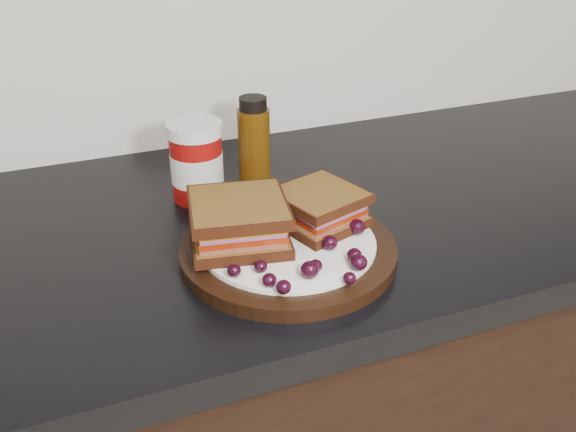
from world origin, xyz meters
name	(u,v)px	position (x,y,z in m)	size (l,w,h in m)	color
countertop	(294,221)	(0.00, 1.70, 0.88)	(3.98, 0.60, 0.04)	black
plate	(288,251)	(-0.06, 1.58, 0.91)	(0.28, 0.28, 0.02)	black
sandwich_left	(239,222)	(-0.11, 1.61, 0.95)	(0.12, 0.12, 0.06)	brown
sandwich_right	(319,208)	(0.00, 1.61, 0.95)	(0.10, 0.10, 0.05)	brown
grape_0	(234,270)	(-0.14, 1.53, 0.93)	(0.02, 0.02, 0.02)	black
grape_1	(261,266)	(-0.11, 1.53, 0.93)	(0.02, 0.02, 0.02)	black
grape_2	(269,280)	(-0.11, 1.50, 0.93)	(0.02, 0.02, 0.02)	black
grape_3	(284,287)	(-0.10, 1.48, 0.93)	(0.02, 0.02, 0.02)	black
grape_4	(310,270)	(-0.06, 1.50, 0.93)	(0.02, 0.02, 0.02)	black
grape_5	(316,266)	(-0.05, 1.50, 0.93)	(0.02, 0.02, 0.02)	black
grape_6	(349,278)	(-0.03, 1.47, 0.93)	(0.02, 0.02, 0.01)	black
grape_7	(359,262)	(0.00, 1.49, 0.93)	(0.02, 0.02, 0.02)	black
grape_8	(354,255)	(0.00, 1.51, 0.93)	(0.02, 0.02, 0.02)	black
grape_9	(330,242)	(-0.01, 1.54, 0.93)	(0.02, 0.02, 0.02)	black
grape_10	(357,227)	(0.03, 1.57, 0.93)	(0.02, 0.02, 0.02)	black
grape_11	(341,224)	(0.02, 1.58, 0.93)	(0.02, 0.02, 0.02)	black
grape_12	(337,218)	(0.02, 1.60, 0.93)	(0.02, 0.02, 0.02)	black
grape_13	(316,207)	(0.01, 1.64, 0.93)	(0.02, 0.02, 0.02)	black
grape_14	(239,224)	(-0.11, 1.64, 0.93)	(0.01, 0.01, 0.01)	black
grape_15	(249,227)	(-0.10, 1.62, 0.93)	(0.02, 0.02, 0.02)	black
grape_16	(223,239)	(-0.14, 1.60, 0.93)	(0.02, 0.02, 0.02)	black
grape_17	(235,243)	(-0.12, 1.59, 0.93)	(0.02, 0.02, 0.02)	black
grape_18	(228,252)	(-0.14, 1.57, 0.93)	(0.02, 0.02, 0.02)	black
grape_19	(241,221)	(-0.10, 1.64, 0.93)	(0.02, 0.02, 0.02)	black
grape_20	(242,242)	(-0.12, 1.59, 0.93)	(0.02, 0.02, 0.02)	black
grape_21	(241,244)	(-0.12, 1.58, 0.93)	(0.02, 0.02, 0.02)	black
condiment_jar	(197,161)	(-0.12, 1.79, 0.96)	(0.08, 0.08, 0.12)	maroon
oil_bottle	(254,141)	(-0.02, 1.81, 0.97)	(0.05, 0.05, 0.14)	#462907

